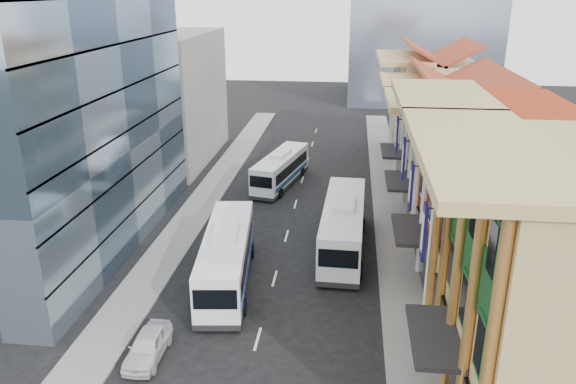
# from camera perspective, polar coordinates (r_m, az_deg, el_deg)

# --- Properties ---
(sidewalk_right) EXTENTS (3.00, 90.00, 0.15)m
(sidewalk_right) POSITION_cam_1_polar(r_m,az_deg,el_deg) (44.57, 10.81, -4.82)
(sidewalk_right) COLOR slate
(sidewalk_right) RESTS_ON ground
(sidewalk_left) EXTENTS (3.00, 90.00, 0.15)m
(sidewalk_left) POSITION_cam_1_polar(r_m,az_deg,el_deg) (46.34, -10.67, -3.82)
(sidewalk_left) COLOR slate
(sidewalk_left) RESTS_ON ground
(shophouse_tan) EXTENTS (8.00, 14.00, 12.00)m
(shophouse_tan) POSITION_cam_1_polar(r_m,az_deg,el_deg) (28.11, 25.26, -8.58)
(shophouse_tan) COLOR tan
(shophouse_tan) RESTS_ON ground
(shophouse_red) EXTENTS (8.00, 10.00, 12.00)m
(shophouse_red) POSITION_cam_1_polar(r_m,az_deg,el_deg) (38.67, 20.00, -0.15)
(shophouse_red) COLOR #9B2C11
(shophouse_red) RESTS_ON ground
(shophouse_cream_near) EXTENTS (8.00, 9.00, 10.00)m
(shophouse_cream_near) POSITION_cam_1_polar(r_m,az_deg,el_deg) (47.79, 17.44, 2.64)
(shophouse_cream_near) COLOR beige
(shophouse_cream_near) RESTS_ON ground
(shophouse_cream_mid) EXTENTS (8.00, 9.00, 10.00)m
(shophouse_cream_mid) POSITION_cam_1_polar(r_m,az_deg,el_deg) (56.33, 15.86, 5.36)
(shophouse_cream_mid) COLOR beige
(shophouse_cream_mid) RESTS_ON ground
(shophouse_cream_far) EXTENTS (8.00, 12.00, 11.00)m
(shophouse_cream_far) POSITION_cam_1_polar(r_m,az_deg,el_deg) (66.34, 14.57, 8.07)
(shophouse_cream_far) COLOR beige
(shophouse_cream_far) RESTS_ON ground
(office_tower) EXTENTS (12.00, 26.00, 30.00)m
(office_tower) POSITION_cam_1_polar(r_m,az_deg,el_deg) (43.38, -24.30, 13.66)
(office_tower) COLOR #43586B
(office_tower) RESTS_ON ground
(office_block_far) EXTENTS (10.00, 18.00, 14.00)m
(office_block_far) POSITION_cam_1_polar(r_m,az_deg,el_deg) (64.88, -12.39, 9.34)
(office_block_far) COLOR gray
(office_block_far) RESTS_ON ground
(bus_left_near) EXTENTS (4.20, 12.42, 3.91)m
(bus_left_near) POSITION_cam_1_polar(r_m,az_deg,el_deg) (37.32, -6.25, -6.49)
(bus_left_near) COLOR white
(bus_left_near) RESTS_ON ground
(bus_left_far) EXTENTS (4.77, 10.98, 3.43)m
(bus_left_far) POSITION_cam_1_polar(r_m,az_deg,el_deg) (55.55, -0.75, 2.41)
(bus_left_far) COLOR white
(bus_left_far) RESTS_ON ground
(bus_right) EXTENTS (3.34, 12.71, 4.05)m
(bus_right) POSITION_cam_1_polar(r_m,az_deg,el_deg) (41.77, 5.63, -3.36)
(bus_right) COLOR silver
(bus_right) RESTS_ON ground
(sedan_left) EXTENTS (1.73, 4.26, 1.45)m
(sedan_left) POSITION_cam_1_polar(r_m,az_deg,el_deg) (31.67, -14.05, -14.90)
(sedan_left) COLOR silver
(sedan_left) RESTS_ON ground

